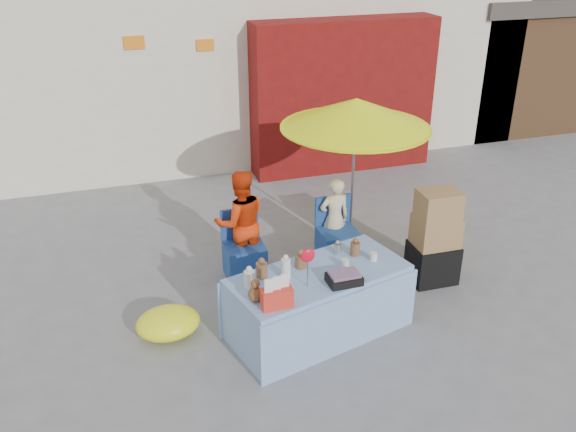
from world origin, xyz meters
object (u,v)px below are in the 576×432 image
object	(u,v)px
vendor_beige	(334,218)
vendor_orange	(241,223)
market_table	(318,302)
chair_right	(337,243)
chair_left	(244,258)
box_stack	(435,240)
umbrella	(356,114)

from	to	relation	value
vendor_beige	vendor_orange	bearing A→B (deg)	-0.17
market_table	chair_right	bearing A→B (deg)	45.92
chair_right	vendor_beige	xyz separation A→B (m)	(0.00, 0.13, 0.30)
chair_left	box_stack	distance (m)	2.35
chair_left	chair_right	world-z (taller)	same
chair_right	box_stack	size ratio (longest dim) A/B	0.70
chair_left	vendor_orange	bearing A→B (deg)	89.81
umbrella	chair_left	bearing A→B (deg)	-169.61
chair_left	umbrella	bearing A→B (deg)	10.22
vendor_beige	box_stack	bearing A→B (deg)	135.07
chair_right	box_stack	world-z (taller)	box_stack
chair_left	box_stack	bearing A→B (deg)	-20.20
umbrella	vendor_orange	bearing A→B (deg)	-174.47
market_table	umbrella	world-z (taller)	umbrella
umbrella	vendor_beige	bearing A→B (deg)	-153.43
market_table	box_stack	distance (m)	1.82
market_table	vendor_orange	world-z (taller)	vendor_orange
vendor_beige	umbrella	size ratio (longest dim) A/B	0.53
market_table	vendor_beige	size ratio (longest dim) A/B	1.89
market_table	chair_left	xyz separation A→B (m)	(-0.48, 1.37, -0.13)
vendor_beige	market_table	bearing A→B (deg)	62.53
chair_left	vendor_orange	xyz separation A→B (m)	(0.00, 0.13, 0.43)
chair_left	vendor_beige	world-z (taller)	vendor_beige
market_table	umbrella	distance (m)	2.48
chair_left	box_stack	xyz separation A→B (m)	(2.19, -0.80, 0.31)
chair_right	vendor_beige	bearing A→B (deg)	89.81
market_table	chair_left	world-z (taller)	market_table
vendor_orange	umbrella	bearing A→B (deg)	-174.64
market_table	chair_right	distance (m)	1.58
vendor_orange	umbrella	size ratio (longest dim) A/B	0.66
market_table	box_stack	world-z (taller)	box_stack
vendor_beige	umbrella	world-z (taller)	umbrella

